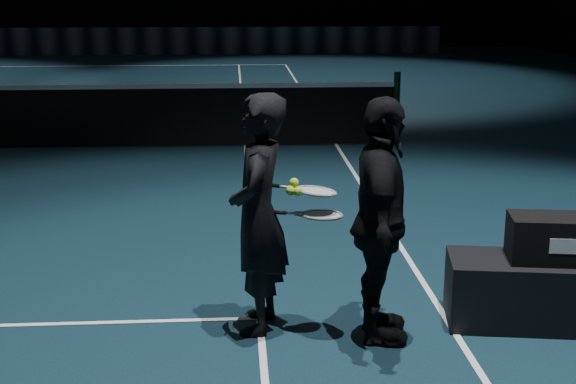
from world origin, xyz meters
name	(u,v)px	position (x,y,z in m)	size (l,w,h in m)	color
net_post_right	(396,108)	(6.40, 0.00, 0.55)	(0.10, 0.10, 1.10)	black
sponsor_backdrop	(114,41)	(0.00, 15.50, 0.45)	(22.00, 0.15, 0.90)	black
player_bench	(562,292)	(6.30, -6.64, 0.25)	(1.64, 0.55, 0.49)	black
racket_bag	(567,239)	(6.30, -6.64, 0.65)	(0.82, 0.35, 0.33)	black
player_a	(258,215)	(4.10, -6.55, 0.85)	(0.62, 0.41, 1.70)	black
player_b	(380,222)	(4.92, -6.78, 0.85)	(1.00, 0.42, 1.70)	black
racket_lower	(322,215)	(4.54, -6.67, 0.88)	(0.68, 0.22, 0.03)	black
racket_upper	(316,191)	(4.50, -6.62, 1.03)	(0.68, 0.22, 0.03)	black
tennis_balls	(294,188)	(4.35, -6.61, 1.05)	(0.12, 0.10, 0.12)	#90C229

